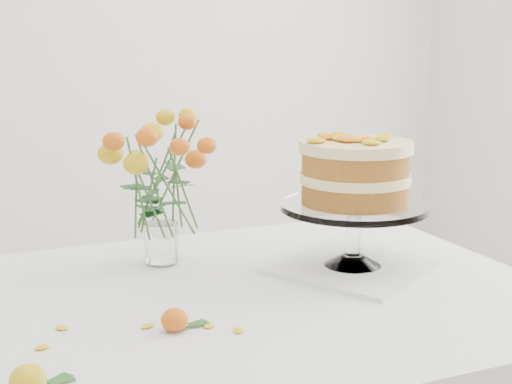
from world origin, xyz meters
The scene contains 11 objects.
table centered at (0.00, 0.00, 0.67)m, with size 1.43×0.93×0.76m.
napkin centered at (0.38, 0.04, 0.76)m, with size 0.30×0.30×0.01m, color white.
cake_stand centered at (0.38, 0.04, 0.96)m, with size 0.32×0.32×0.29m.
rose_vase centered at (0.00, 0.24, 0.98)m, with size 0.26×0.26×0.38m.
loose_rose_near centered at (-0.34, -0.27, 0.78)m, with size 0.09×0.05×0.04m.
loose_rose_far centered at (-0.08, -0.13, 0.78)m, with size 0.09×0.05×0.04m.
stray_petal_a centered at (-0.12, -0.10, 0.76)m, with size 0.03×0.02×0.00m, color yellow.
stray_petal_b centered at (-0.02, -0.14, 0.76)m, with size 0.03×0.02×0.00m, color yellow.
stray_petal_c centered at (0.02, -0.18, 0.76)m, with size 0.03×0.02×0.00m, color yellow.
stray_petal_d centered at (-0.26, -0.05, 0.76)m, with size 0.03×0.02×0.00m, color yellow.
stray_petal_e centered at (-0.30, -0.12, 0.76)m, with size 0.03×0.02×0.00m, color yellow.
Camera 1 is at (-0.40, -1.25, 1.25)m, focal length 50.00 mm.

